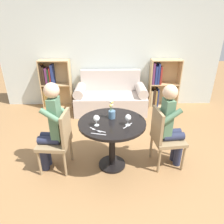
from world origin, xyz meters
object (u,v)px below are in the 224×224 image
person_left (51,127)px  wine_glass_left (96,119)px  bookshelf_right (160,84)px  couch (111,98)px  chair_right (164,136)px  person_right (171,125)px  chair_left (59,139)px  wine_glass_right (128,118)px  bookshelf_left (53,84)px  flower_vase (112,113)px

person_left → wine_glass_left: size_ratio=8.98×
bookshelf_right → person_left: 3.05m
couch → chair_right: 2.11m
chair_right → person_left: person_left is taller
person_left → person_right: 1.66m
bookshelf_right → wine_glass_left: (-1.40, -2.36, 0.27)m
couch → person_left: person_left is taller
chair_left → couch: bearing=164.3°
person_left → wine_glass_left: (0.62, -0.08, 0.15)m
wine_glass_right → bookshelf_left: bearing=124.0°
couch → bookshelf_right: (1.20, 0.27, 0.25)m
couch → chair_left: bearing=-110.1°
bookshelf_left → person_left: size_ratio=0.89×
chair_right → person_right: 0.19m
chair_left → wine_glass_left: (0.54, -0.07, 0.34)m
flower_vase → couch: bearing=89.9°
couch → person_right: size_ratio=1.30×
wine_glass_left → wine_glass_right: wine_glass_right is taller
chair_left → person_right: (1.57, 0.08, 0.16)m
chair_right → bookshelf_left: bearing=36.8°
couch → chair_right: (0.74, -1.97, 0.18)m
couch → bookshelf_left: size_ratio=1.40×
chair_left → person_right: person_right is taller
bookshelf_right → chair_right: bookshelf_right is taller
bookshelf_right → couch: bearing=-167.5°
bookshelf_left → person_right: size_ratio=0.93×
person_right → couch: bearing=16.2°
couch → wine_glass_left: size_ratio=11.21×
chair_right → person_left: bearing=84.9°
person_right → flower_vase: person_right is taller
bookshelf_right → flower_vase: bookshelf_right is taller
wine_glass_left → flower_vase: (0.20, 0.21, -0.02)m
chair_left → wine_glass_left: chair_left is taller
person_left → person_right: person_left is taller
bookshelf_right → wine_glass_right: size_ratio=7.65×
chair_right → person_left: (-1.57, -0.05, 0.19)m
couch → bookshelf_left: bearing=169.1°
couch → wine_glass_right: size_ratio=10.73×
wine_glass_left → couch: bearing=84.4°
person_left → person_right: bearing=96.6°
bookshelf_left → chair_left: 2.38m
person_left → wine_glass_left: 0.65m
chair_right → person_right: (0.09, 0.02, 0.16)m
chair_left → flower_vase: (0.74, 0.14, 0.33)m
bookshelf_right → chair_right: 2.28m
couch → chair_right: bearing=-69.4°
bookshelf_right → wine_glass_right: (-0.99, -2.36, 0.28)m
bookshelf_right → wine_glass_left: size_ratio=8.00×
wine_glass_left → person_left: bearing=172.9°
couch → person_left: bearing=-112.3°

